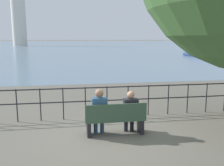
# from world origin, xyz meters

# --- Properties ---
(ground_plane) EXTENTS (1000.00, 1000.00, 0.00)m
(ground_plane) POSITION_xyz_m (0.00, 0.00, 0.00)
(ground_plane) COLOR #605B51
(harbor_water) EXTENTS (600.00, 300.00, 0.01)m
(harbor_water) POSITION_xyz_m (0.00, 157.72, 0.00)
(harbor_water) COLOR slate
(harbor_water) RESTS_ON ground_plane
(park_bench) EXTENTS (1.64, 0.45, 0.90)m
(park_bench) POSITION_xyz_m (0.00, -0.06, 0.43)
(park_bench) COLOR #334C38
(park_bench) RESTS_ON ground_plane
(seated_person_left) EXTENTS (0.40, 0.35, 1.28)m
(seated_person_left) POSITION_xyz_m (-0.43, 0.01, 0.71)
(seated_person_left) COLOR navy
(seated_person_left) RESTS_ON ground_plane
(seated_person_right) EXTENTS (0.39, 0.35, 1.20)m
(seated_person_right) POSITION_xyz_m (0.43, 0.02, 0.66)
(seated_person_right) COLOR black
(seated_person_right) RESTS_ON ground_plane
(promenade_railing) EXTENTS (11.44, 0.04, 1.05)m
(promenade_railing) POSITION_xyz_m (-0.00, 1.50, 0.69)
(promenade_railing) COLOR black
(promenade_railing) RESTS_ON ground_plane
(sailboat_2) EXTENTS (3.27, 7.80, 9.36)m
(sailboat_2) POSITION_xyz_m (17.64, 27.93, 0.26)
(sailboat_2) COLOR navy
(sailboat_2) RESTS_ON ground_plane
(harbor_lighthouse) EXTENTS (4.94, 4.94, 27.88)m
(harbor_lighthouse) POSITION_xyz_m (-18.88, 89.25, 12.97)
(harbor_lighthouse) COLOR silver
(harbor_lighthouse) RESTS_ON ground_plane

